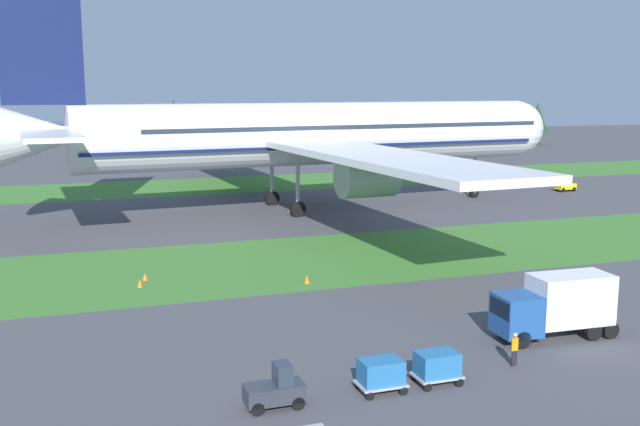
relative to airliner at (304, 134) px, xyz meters
The scene contains 13 objects.
grass_strip_near 28.14m from the airliner, 117.90° to the right, with size 320.00×17.80×0.01m, color #3D752D.
grass_strip_far 28.35m from the airliner, 117.66° to the left, with size 320.00×17.80×0.01m, color #3D752D.
airliner is the anchor object (origin of this frame).
baggage_tug 53.35m from the airliner, 109.39° to the right, with size 2.60×1.31×1.97m.
cargo_dolly_lead 51.89m from the airliner, 104.10° to the right, with size 2.20×1.51×1.55m.
cargo_dolly_second 51.26m from the airliner, 100.92° to the right, with size 2.20×1.51×1.55m.
catering_truck 46.64m from the airliner, 90.36° to the right, with size 7.06×2.65×3.58m.
pushback_tractor 38.60m from the airliner, ahead, with size 2.68×1.46×1.97m.
ground_crew_marshaller 49.87m from the airliner, 95.64° to the right, with size 0.50×0.36×1.74m.
taxiway_marker_0 33.17m from the airliner, 107.71° to the right, with size 0.44×0.44×0.58m, color orange.
taxiway_marker_1 35.81m from the airliner, 127.42° to the right, with size 0.44×0.44×0.54m, color orange.
taxiway_marker_2 34.11m from the airliner, 128.58° to the right, with size 0.44×0.44×0.52m, color orange.
distant_tree_line 73.56m from the airliner, 102.38° to the left, with size 195.27×10.53×12.01m.
Camera 1 is at (-13.20, -18.23, 13.93)m, focal length 41.40 mm.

